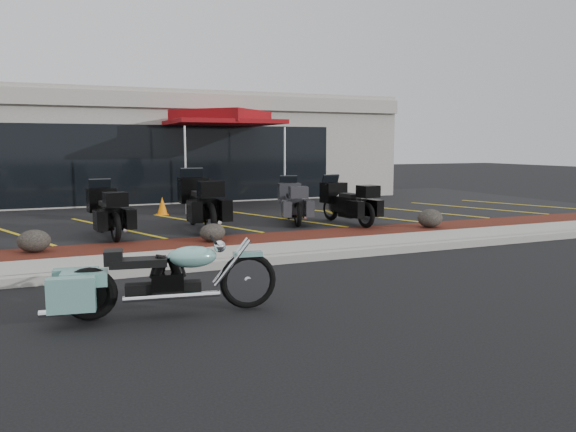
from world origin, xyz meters
name	(u,v)px	position (x,y,z in m)	size (l,w,h in m)	color
ground	(287,275)	(0.00, 0.00, 0.00)	(90.00, 90.00, 0.00)	black
curb	(268,260)	(0.00, 0.90, 0.07)	(24.00, 0.25, 0.15)	gray
sidewalk	(255,253)	(0.00, 1.60, 0.07)	(24.00, 1.20, 0.15)	gray
mulch_bed	(236,243)	(0.00, 2.80, 0.08)	(24.00, 1.20, 0.16)	#33180B
upper_lot	(181,214)	(0.00, 8.20, 0.07)	(26.00, 9.60, 0.15)	black
dealership_building	(146,148)	(0.00, 14.47, 2.01)	(18.00, 8.16, 4.00)	gray
boulder_left	(34,241)	(-3.89, 2.90, 0.37)	(0.59, 0.49, 0.42)	black
boulder_mid	(213,233)	(-0.53, 2.71, 0.35)	(0.53, 0.44, 0.38)	black
boulder_right	(430,218)	(4.85, 2.63, 0.38)	(0.63, 0.52, 0.45)	black
hero_cruiser	(248,273)	(-1.24, -1.62, 0.49)	(2.78, 0.71, 0.98)	#74B5AC
touring_black_front	(101,206)	(-2.53, 4.97, 0.77)	(2.12, 0.81, 1.23)	black
touring_black_mid	(192,196)	(-0.32, 5.36, 0.87)	(2.46, 0.94, 1.43)	black
touring_grey	(289,197)	(2.31, 5.40, 0.74)	(2.04, 0.78, 1.18)	#313137
touring_black_rear	(331,198)	(3.23, 4.72, 0.76)	(2.10, 0.80, 1.22)	black
traffic_cone	(162,206)	(-0.65, 7.69, 0.41)	(0.30, 0.30, 0.52)	orange
popup_canopy	(222,119)	(1.57, 9.14, 2.95)	(3.76, 3.76, 3.08)	silver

